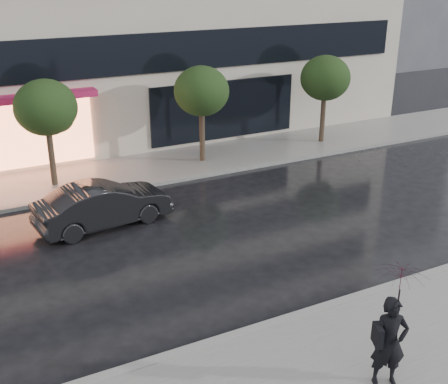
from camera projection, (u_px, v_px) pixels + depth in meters
ground at (264, 301)px, 13.72m from camera, size 120.00×120.00×0.00m
sidewalk_near at (349, 380)px, 11.02m from camera, size 60.00×4.50×0.12m
sidewalk_far at (131, 171)px, 22.15m from camera, size 60.00×3.50×0.12m
curb_near at (287, 320)px, 12.87m from camera, size 60.00×0.25×0.14m
curb_far at (146, 185)px, 20.71m from camera, size 60.00×0.25×0.14m
tree_mid_west at (48, 109)px, 19.66m from camera, size 2.20×2.20×3.99m
tree_mid_east at (203, 93)px, 22.18m from camera, size 2.20×2.20×3.99m
tree_far_east at (326, 80)px, 24.71m from camera, size 2.20×2.20×3.99m
parked_car at (103, 205)px, 17.46m from camera, size 4.38×2.02×1.39m
pedestrian_with_umbrella at (395, 312)px, 10.29m from camera, size 1.25×1.26×2.55m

